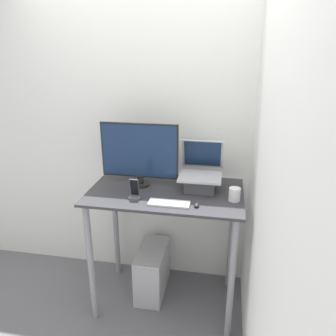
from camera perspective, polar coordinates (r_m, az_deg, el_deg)
name	(u,v)px	position (r m, az deg, el deg)	size (l,w,h in m)	color
ground_plane	(158,331)	(2.73, -1.81, -26.52)	(12.00, 12.00, 0.00)	slate
wall_back	(175,137)	(2.70, 1.25, 5.46)	(6.00, 0.05, 2.60)	white
wall_side_right	(265,175)	(1.96, 16.58, -1.19)	(0.05, 6.00, 2.60)	white
desk	(166,214)	(2.50, -0.39, -8.00)	(1.13, 0.67, 1.00)	#333338
laptop	(200,178)	(2.42, 5.65, -1.66)	(0.31, 0.33, 0.35)	#4C4C51
monitor	(139,154)	(2.43, -5.00, 2.42)	(0.58, 0.14, 0.48)	black
keyboard	(169,203)	(2.21, 0.18, -6.15)	(0.28, 0.10, 0.02)	silver
mouse	(197,205)	(2.18, 4.99, -6.43)	(0.04, 0.06, 0.03)	#262626
cell_phone	(134,194)	(2.28, -5.87, -4.52)	(0.08, 0.08, 0.15)	#4C4C51
computer_tower	(152,270)	(2.92, -2.75, -17.39)	(0.22, 0.47, 0.41)	silver
mug	(235,194)	(2.29, 11.51, -4.52)	(0.08, 0.08, 0.09)	white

